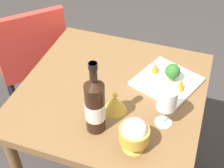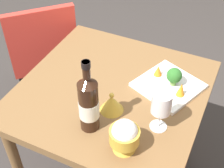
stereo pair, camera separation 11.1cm
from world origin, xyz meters
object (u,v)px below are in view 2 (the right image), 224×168
object	(u,v)px
wine_bottle	(89,104)
wine_glass	(162,104)
carrot_garnish_right	(181,89)
broccoli_floret	(174,76)
serving_plate	(168,85)
carrot_garnish_left	(158,71)
rice_bowl_lid	(112,103)
rice_bowl	(124,136)
chair_by_wall	(43,51)

from	to	relation	value
wine_bottle	wine_glass	bearing A→B (deg)	24.32
wine_glass	carrot_garnish_right	xyz separation A→B (m)	(0.03, 0.19, -0.08)
wine_glass	broccoli_floret	size ratio (longest dim) A/B	2.09
serving_plate	broccoli_floret	world-z (taller)	broccoli_floret
broccoli_floret	carrot_garnish_left	world-z (taller)	broccoli_floret
wine_bottle	rice_bowl_lid	xyz separation A→B (m)	(0.04, 0.12, -0.09)
wine_glass	serving_plate	size ratio (longest dim) A/B	0.55
wine_bottle	rice_bowl_lid	size ratio (longest dim) A/B	3.20
rice_bowl	carrot_garnish_right	bearing A→B (deg)	72.53
carrot_garnish_right	carrot_garnish_left	bearing A→B (deg)	146.82
serving_plate	carrot_garnish_right	bearing A→B (deg)	-34.70
wine_glass	rice_bowl_lid	distance (m)	0.22
chair_by_wall	broccoli_floret	world-z (taller)	chair_by_wall
wine_bottle	serving_plate	bearing A→B (deg)	59.26
chair_by_wall	wine_bottle	world-z (taller)	wine_bottle
wine_glass	rice_bowl_lid	xyz separation A→B (m)	(-0.20, 0.01, -0.09)
broccoli_floret	wine_bottle	bearing A→B (deg)	-122.34
carrot_garnish_right	rice_bowl	bearing A→B (deg)	-107.47
chair_by_wall	rice_bowl	xyz separation A→B (m)	(0.81, -0.61, 0.28)
rice_bowl_lid	wine_glass	bearing A→B (deg)	-1.43
wine_bottle	rice_bowl	xyz separation A→B (m)	(0.16, -0.04, -0.05)
carrot_garnish_left	chair_by_wall	bearing A→B (deg)	167.35
wine_bottle	serving_plate	xyz separation A→B (m)	(0.21, 0.35, -0.12)
rice_bowl	carrot_garnish_left	distance (m)	0.43
carrot_garnish_left	broccoli_floret	bearing A→B (deg)	-22.40
chair_by_wall	broccoli_floret	bearing A→B (deg)	-58.95
wine_bottle	wine_glass	world-z (taller)	wine_bottle
wine_glass	carrot_garnish_left	size ratio (longest dim) A/B	3.54
wine_bottle	broccoli_floret	bearing A→B (deg)	57.66
wine_glass	carrot_garnish_left	world-z (taller)	wine_glass
wine_glass	rice_bowl	xyz separation A→B (m)	(-0.08, -0.15, -0.05)
rice_bowl_lid	broccoli_floret	size ratio (longest dim) A/B	1.17
wine_bottle	wine_glass	xyz separation A→B (m)	(0.24, 0.11, 0.00)
wine_glass	carrot_garnish_right	distance (m)	0.21
wine_bottle	carrot_garnish_right	xyz separation A→B (m)	(0.27, 0.30, -0.08)
wine_bottle	serving_plate	world-z (taller)	wine_bottle
wine_bottle	carrot_garnish_left	world-z (taller)	wine_bottle
serving_plate	carrot_garnish_left	world-z (taller)	carrot_garnish_left
broccoli_floret	carrot_garnish_right	bearing A→B (deg)	-46.95
chair_by_wall	broccoli_floret	distance (m)	0.94
rice_bowl	rice_bowl_lid	size ratio (longest dim) A/B	1.42
wine_glass	broccoli_floret	bearing A→B (deg)	94.21
wine_bottle	broccoli_floret	xyz separation A→B (m)	(0.23, 0.36, -0.06)
serving_plate	wine_bottle	bearing A→B (deg)	-120.74
wine_glass	wine_bottle	bearing A→B (deg)	-155.68
broccoli_floret	carrot_garnish_right	distance (m)	0.07
carrot_garnish_left	carrot_garnish_right	xyz separation A→B (m)	(0.13, -0.09, 0.01)
chair_by_wall	carrot_garnish_right	xyz separation A→B (m)	(0.92, -0.26, 0.26)
wine_bottle	serving_plate	distance (m)	0.42
chair_by_wall	carrot_garnish_left	size ratio (longest dim) A/B	16.83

